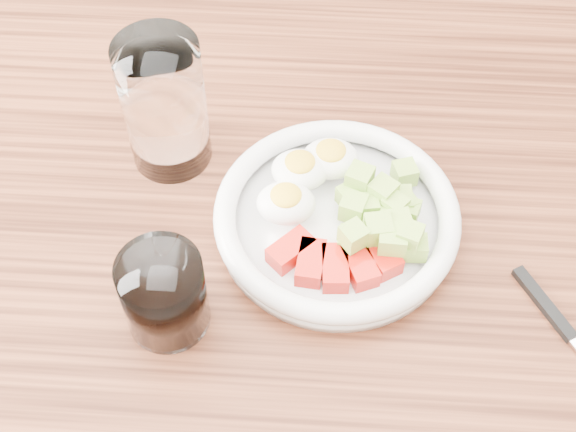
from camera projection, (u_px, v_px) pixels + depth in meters
name	position (u px, v px, depth m)	size (l,w,h in m)	color
dining_table	(297.00, 296.00, 0.85)	(1.50, 0.90, 0.77)	brown
bowl	(337.00, 215.00, 0.76)	(0.23, 0.23, 0.06)	white
fork	(560.00, 323.00, 0.71)	(0.10, 0.15, 0.01)	black
water_glass	(164.00, 105.00, 0.77)	(0.08, 0.08, 0.15)	white
coffee_glass	(164.00, 294.00, 0.69)	(0.07, 0.07, 0.08)	white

